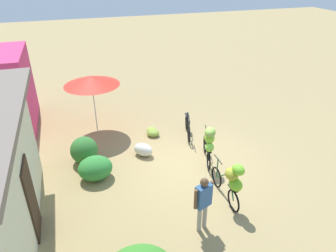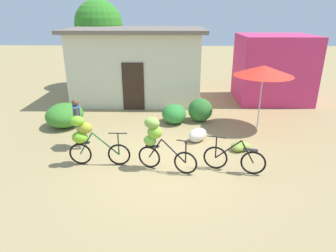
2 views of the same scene
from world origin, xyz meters
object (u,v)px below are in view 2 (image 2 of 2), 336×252
building_low (138,64)px  bicycle_leftmost (86,136)px  shop_pink (273,68)px  market_umbrella (264,71)px  bicycle_center_loaded (234,159)px  tree_behind_building (99,25)px  person_vendor (77,119)px  banana_pile_on_ground (240,146)px  produce_sack (198,135)px  bicycle_near_pile (157,139)px

building_low → bicycle_leftmost: bearing=-95.4°
building_low → shop_pink: bearing=-0.2°
market_umbrella → bicycle_center_loaded: bearing=-114.4°
building_low → tree_behind_building: size_ratio=1.34×
person_vendor → building_low: bearing=78.0°
building_low → banana_pile_on_ground: 6.93m
produce_sack → person_vendor: person_vendor is taller
building_low → shop_pink: building_low is taller
market_umbrella → person_vendor: 6.33m
banana_pile_on_ground → building_low: bearing=123.5°
shop_pink → person_vendor: (-7.44, -5.53, -0.54)m
banana_pile_on_ground → person_vendor: 4.99m
shop_pink → banana_pile_on_ground: size_ratio=4.78×
tree_behind_building → bicycle_near_pile: 10.28m
tree_behind_building → bicycle_near_pile: tree_behind_building is taller
market_umbrella → produce_sack: 3.20m
shop_pink → tree_behind_building: size_ratio=0.70×
bicycle_near_pile → bicycle_center_loaded: size_ratio=1.00×
produce_sack → person_vendor: size_ratio=0.45×
person_vendor → banana_pile_on_ground: bearing=-1.1°
shop_pink → bicycle_near_pile: (-4.98, -6.80, -0.61)m
tree_behind_building → bicycle_leftmost: (1.66, -9.13, -2.45)m
shop_pink → produce_sack: 6.35m
building_low → produce_sack: size_ratio=8.71×
building_low → banana_pile_on_ground: (3.74, -5.64, -1.51)m
shop_pink → tree_behind_building: bearing=163.5°
building_low → person_vendor: 5.72m
bicycle_near_pile → shop_pink: bearing=53.8°
shop_pink → person_vendor: bearing=-143.4°
bicycle_center_loaded → person_vendor: (-4.48, 1.36, 0.59)m
tree_behind_building → bicycle_near_pile: size_ratio=2.89×
tree_behind_building → produce_sack: tree_behind_building is taller
building_low → person_vendor: bearing=-102.0°
market_umbrella → banana_pile_on_ground: size_ratio=3.36×
bicycle_near_pile → person_vendor: person_vendor is taller
banana_pile_on_ground → produce_sack: (-1.25, 0.67, 0.09)m
tree_behind_building → building_low: bearing=-47.8°
bicycle_center_loaded → person_vendor: person_vendor is taller
banana_pile_on_ground → produce_sack: size_ratio=0.96×
bicycle_center_loaded → banana_pile_on_ground: bearing=70.7°
tree_behind_building → person_vendor: tree_behind_building is taller
shop_pink → produce_sack: size_ratio=4.57×
shop_pink → tree_behind_building: 9.09m
tree_behind_building → bicycle_leftmost: 9.60m
shop_pink → bicycle_center_loaded: (-2.96, -6.89, -1.14)m
market_umbrella → bicycle_near_pile: bearing=-137.9°
bicycle_leftmost → tree_behind_building: bearing=100.3°
market_umbrella → bicycle_center_loaded: 3.94m
shop_pink → bicycle_leftmost: (-6.88, -6.60, -0.65)m
produce_sack → person_vendor: bearing=-171.1°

